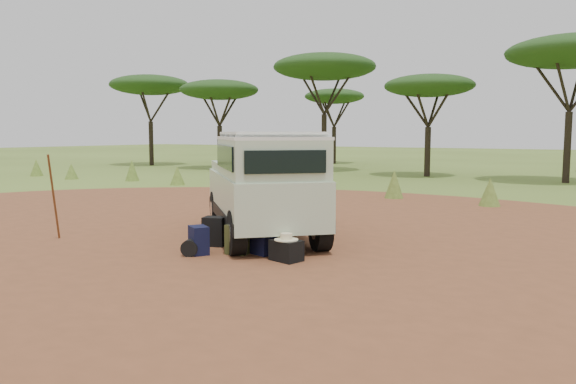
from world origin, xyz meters
The scene contains 13 objects.
ground centered at (0.00, 0.00, 0.00)m, with size 140.00×140.00×0.00m, color #566F27.
dirt_clearing centered at (0.00, 0.00, 0.00)m, with size 23.00×23.00×0.01m, color brown.
grass_fringe centered at (0.12, 8.67, 0.40)m, with size 36.60×1.60×0.90m.
acacia_treeline centered at (0.75, 19.81, 4.87)m, with size 46.70×13.20×6.26m.
safari_vehicle centered at (0.34, 1.04, 1.00)m, with size 4.17×4.16×2.08m.
walking_staff centered at (-2.95, -1.26, 0.83)m, with size 0.04×0.04×1.69m, color brown.
backpack_black centered at (0.01, -0.07, 0.27)m, with size 0.39×0.29×0.54m, color black.
backpack_navy centered at (0.24, -0.78, 0.24)m, with size 0.37×0.27×0.49m, color black.
backpack_olive centered at (0.78, -0.41, 0.25)m, with size 0.37×0.27×0.51m, color #3E421E.
duffel_navy centered at (1.16, -0.19, 0.23)m, with size 0.41×0.31×0.46m, color black.
hard_case centered at (1.76, -0.41, 0.17)m, with size 0.48×0.34×0.34m, color black.
stuff_sack centered at (0.19, -0.92, 0.14)m, with size 0.29×0.29×0.29m, color black.
safari_hat centered at (1.76, -0.41, 0.39)m, with size 0.39×0.39×0.11m.
Camera 1 is at (6.47, -7.92, 2.05)m, focal length 35.00 mm.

